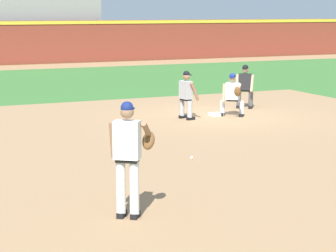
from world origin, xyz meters
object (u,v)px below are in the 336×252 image
(baseball, at_px, (192,158))
(baserunner, at_px, (186,93))
(first_base_bag, at_px, (216,114))
(first_baseman, at_px, (233,93))
(pitcher, at_px, (129,152))
(umpire, at_px, (245,85))

(baseball, distance_m, baserunner, 5.43)
(first_base_bag, bearing_deg, first_baseman, -38.21)
(pitcher, height_order, umpire, pitcher)
(first_base_bag, height_order, baserunner, baserunner)
(baserunner, bearing_deg, first_base_bag, 10.27)
(baseball, relative_size, baserunner, 0.05)
(first_baseman, relative_size, baserunner, 0.92)
(baserunner, bearing_deg, pitcher, -120.83)
(first_baseman, height_order, umpire, umpire)
(baseball, distance_m, pitcher, 4.36)
(baseball, bearing_deg, umpire, 51.11)
(first_base_bag, height_order, first_baseman, first_baseman)
(first_base_bag, relative_size, baseball, 5.14)
(pitcher, relative_size, first_baseman, 1.39)
(pitcher, bearing_deg, baseball, 50.68)
(first_baseman, distance_m, baserunner, 1.52)
(pitcher, relative_size, umpire, 1.27)
(first_baseman, bearing_deg, pitcher, -128.43)
(first_baseman, xyz_separation_m, baserunner, (-1.51, 0.12, 0.06))
(first_baseman, bearing_deg, first_base_bag, 141.79)
(baseball, bearing_deg, first_base_bag, 57.09)
(baserunner, bearing_deg, first_baseman, -4.55)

